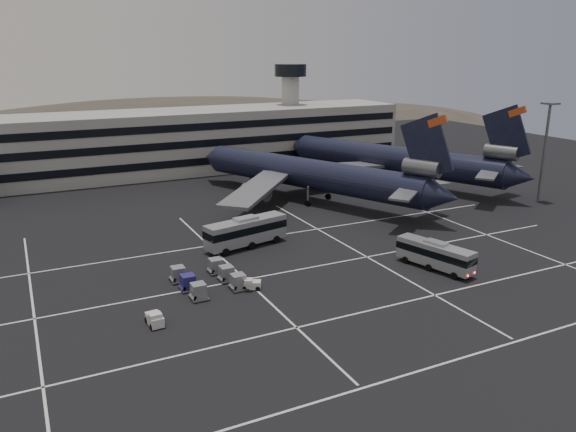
% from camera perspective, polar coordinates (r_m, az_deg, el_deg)
% --- Properties ---
extents(ground, '(260.00, 260.00, 0.00)m').
position_cam_1_polar(ground, '(69.03, 1.55, -6.78)').
color(ground, black).
rests_on(ground, ground).
extents(lane_markings, '(90.00, 55.62, 0.01)m').
position_cam_1_polar(lane_markings, '(70.03, 1.96, -6.43)').
color(lane_markings, silver).
rests_on(lane_markings, ground).
extents(terminal, '(125.00, 26.00, 24.00)m').
position_cam_1_polar(terminal, '(131.58, -14.27, 7.08)').
color(terminal, gray).
rests_on(terminal, ground).
extents(hills, '(352.00, 180.00, 44.00)m').
position_cam_1_polar(hills, '(234.37, -14.16, 6.31)').
color(hills, '#38332B').
rests_on(hills, ground).
extents(lightpole_right, '(2.40, 2.40, 18.28)m').
position_cam_1_polar(lightpole_right, '(113.89, 24.74, 7.18)').
color(lightpole_right, slate).
rests_on(lightpole_right, ground).
extents(trijet_main, '(43.49, 54.56, 18.08)m').
position_cam_1_polar(trijet_main, '(104.44, 2.47, 4.29)').
color(trijet_main, black).
rests_on(trijet_main, ground).
extents(trijet_far, '(30.35, 54.88, 18.08)m').
position_cam_1_polar(trijet_far, '(120.48, 11.04, 5.73)').
color(trijet_far, black).
rests_on(trijet_far, ground).
extents(bus_near, '(5.24, 10.92, 3.76)m').
position_cam_1_polar(bus_near, '(74.94, 14.72, -3.74)').
color(bus_near, '#9EA0A6').
rests_on(bus_near, ground).
extents(bus_far, '(12.94, 5.53, 4.45)m').
position_cam_1_polar(bus_far, '(80.67, -4.29, -1.49)').
color(bus_far, '#9EA0A6').
rests_on(bus_far, ground).
extents(tug_a, '(1.63, 2.55, 1.58)m').
position_cam_1_polar(tug_a, '(60.22, -13.36, -10.17)').
color(tug_a, silver).
rests_on(tug_a, ground).
extents(tug_b, '(2.57, 2.21, 1.42)m').
position_cam_1_polar(tug_b, '(67.16, -3.67, -6.91)').
color(tug_b, silver).
rests_on(tug_b, ground).
extents(uld_cluster, '(7.92, 9.09, 1.88)m').
position_cam_1_polar(uld_cluster, '(68.66, -8.17, -6.26)').
color(uld_cluster, '#2D2D30').
rests_on(uld_cluster, ground).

